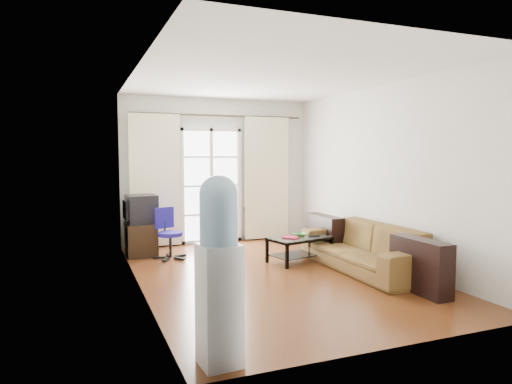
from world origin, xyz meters
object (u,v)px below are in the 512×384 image
Objects in this scene: sofa at (364,247)px; water_cooler at (219,267)px; task_chair at (170,244)px; coffee_table at (300,246)px; crt_tv at (140,209)px; tv_stand at (141,239)px.

water_cooler is (-2.80, -2.07, 0.46)m from sofa.
task_chair is at bearing -125.39° from sofa.
sofa reaches higher than coffee_table.
sofa is 4.14× the size of crt_tv.
coffee_table is 1.49× the size of tv_stand.
coffee_table is 3.66m from water_cooler.
task_chair is (0.38, -0.52, -0.52)m from crt_tv.
crt_tv is 0.82m from task_chair.
sofa is at bearing -42.37° from crt_tv.
crt_tv is at bearing 87.77° from tv_stand.
task_chair reaches higher than coffee_table.
crt_tv reaches higher than sofa.
water_cooler is at bearing -127.03° from coffee_table.
coffee_table is at bearing 49.18° from water_cooler.
coffee_table is 2.65m from tv_stand.
tv_stand is at bearing 146.91° from coffee_table.
task_chair reaches higher than tv_stand.
crt_tv is at bearing -128.54° from sofa.
coffee_table is 1.94× the size of crt_tv.
crt_tv is 0.36× the size of water_cooler.
water_cooler is (0.04, -4.34, 0.03)m from crt_tv.
crt_tv is (-2.85, 2.27, 0.43)m from sofa.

